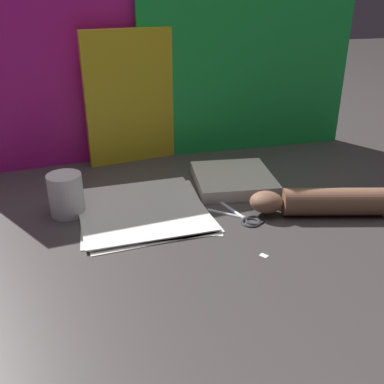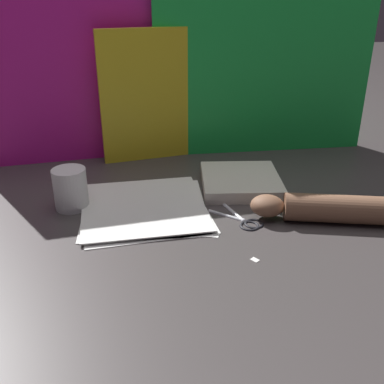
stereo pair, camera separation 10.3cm
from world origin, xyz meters
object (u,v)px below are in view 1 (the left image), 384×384
object	(u,v)px
paper_stack	(143,210)
book_closed	(233,179)
mug	(66,195)
scissors	(245,217)
hand_forearm	(320,202)

from	to	relation	value
paper_stack	book_closed	xyz separation A→B (m)	(0.26, 0.10, 0.01)
paper_stack	mug	world-z (taller)	mug
paper_stack	book_closed	distance (m)	0.28
book_closed	scissors	xyz separation A→B (m)	(-0.04, -0.19, -0.01)
book_closed	hand_forearm	world-z (taller)	hand_forearm
paper_stack	mug	distance (m)	0.18
book_closed	mug	world-z (taller)	mug
scissors	hand_forearm	world-z (taller)	hand_forearm
paper_stack	hand_forearm	xyz separation A→B (m)	(0.40, -0.11, 0.03)
book_closed	scissors	world-z (taller)	book_closed
scissors	book_closed	bearing A→B (deg)	79.10
hand_forearm	mug	bearing A→B (deg)	165.66
scissors	mug	distance (m)	0.42
book_closed	mug	xyz separation A→B (m)	(-0.43, -0.06, 0.03)
book_closed	scissors	bearing A→B (deg)	-100.90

